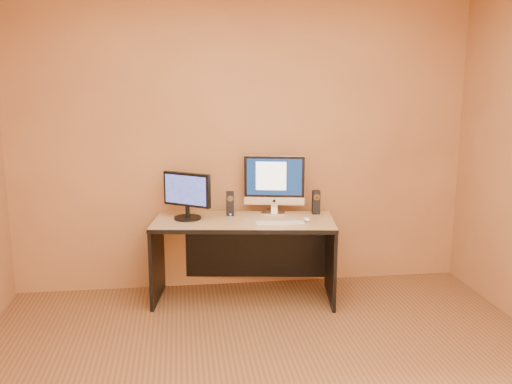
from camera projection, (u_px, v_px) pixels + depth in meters
walls at (285, 184)px, 3.02m from camera, size 4.00×4.00×2.60m
desk at (244, 260)px, 4.78m from camera, size 1.57×0.86×0.69m
imac at (274, 184)px, 4.90m from camera, size 0.56×0.30×0.51m
second_monitor at (187, 196)px, 4.71m from camera, size 0.49×0.44×0.39m
speaker_left at (230, 204)px, 4.85m from camera, size 0.07×0.07×0.20m
speaker_right at (316, 202)px, 4.91m from camera, size 0.07×0.07×0.20m
keyboard at (281, 223)px, 4.58m from camera, size 0.41×0.14×0.02m
mouse at (307, 219)px, 4.67m from camera, size 0.06×0.10×0.03m
cable_a at (269, 211)px, 5.01m from camera, size 0.01×0.20×0.01m
cable_b at (266, 211)px, 5.02m from camera, size 0.10×0.14×0.01m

